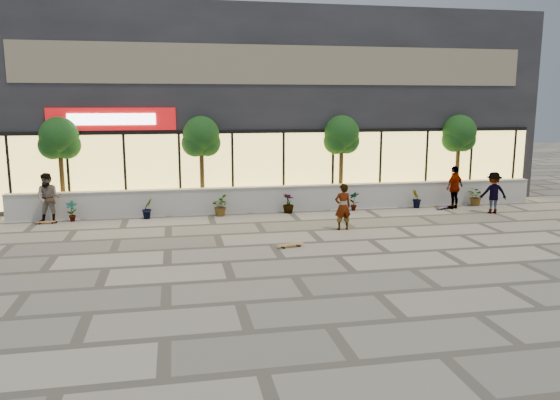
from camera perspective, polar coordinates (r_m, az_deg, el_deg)
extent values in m
plane|color=#A6A090|center=(16.25, 5.92, -5.82)|extent=(80.00, 80.00, 0.00)
cube|color=beige|center=(22.76, 0.84, 0.15)|extent=(22.00, 0.35, 1.00)
cube|color=#B2AFA8|center=(22.68, 0.85, 1.44)|extent=(22.00, 0.42, 0.04)
cube|color=#222227|center=(27.82, -1.49, 9.74)|extent=(24.00, 9.00, 8.50)
cube|color=#FFD866|center=(23.54, 0.36, 3.44)|extent=(23.04, 0.05, 3.00)
cube|color=black|center=(23.37, 0.38, 7.20)|extent=(23.04, 0.08, 0.15)
cube|color=red|center=(23.00, -17.15, 8.08)|extent=(5.00, 0.10, 0.90)
cube|color=white|center=(22.93, -17.17, 8.07)|extent=(3.40, 0.06, 0.45)
cube|color=brown|center=(23.42, 0.37, 13.94)|extent=(21.60, 0.05, 1.60)
imported|color=#183B12|center=(22.12, -20.95, -1.08)|extent=(0.43, 0.29, 0.81)
imported|color=#183B12|center=(21.80, -13.69, -0.84)|extent=(0.57, 0.57, 0.81)
imported|color=#183B12|center=(21.83, -6.33, -0.60)|extent=(0.68, 0.77, 0.81)
imported|color=#183B12|center=(22.23, 0.88, -0.34)|extent=(0.64, 0.64, 0.81)
imported|color=#183B12|center=(22.96, 7.73, -0.10)|extent=(0.46, 0.35, 0.81)
imported|color=#183B12|center=(24.00, 14.08, 0.13)|extent=(0.55, 0.57, 0.81)
imported|color=#183B12|center=(25.30, 19.84, 0.34)|extent=(0.77, 0.84, 0.81)
cylinder|color=#4F391C|center=(23.24, -21.83, 2.42)|extent=(0.18, 0.18, 3.24)
sphere|color=#183B12|center=(23.10, -22.09, 6.22)|extent=(1.50, 1.50, 1.50)
sphere|color=#183B12|center=(23.12, -22.66, 5.29)|extent=(1.10, 1.10, 1.10)
sphere|color=#183B12|center=(23.12, -21.40, 5.38)|extent=(1.10, 1.10, 1.10)
cylinder|color=#4F391C|center=(22.84, -8.15, 2.93)|extent=(0.18, 0.18, 3.24)
sphere|color=#183B12|center=(22.70, -8.25, 6.80)|extent=(1.50, 1.50, 1.50)
sphere|color=#183B12|center=(22.66, -8.86, 5.87)|extent=(1.10, 1.10, 1.10)
sphere|color=#183B12|center=(22.79, -7.60, 5.92)|extent=(1.10, 1.10, 1.10)
cylinder|color=#4F391C|center=(23.89, 6.39, 3.28)|extent=(0.18, 0.18, 3.24)
sphere|color=#183B12|center=(23.76, 6.47, 6.99)|extent=(1.50, 1.50, 1.50)
sphere|color=#183B12|center=(23.66, 5.90, 6.11)|extent=(1.10, 1.10, 1.10)
sphere|color=#183B12|center=(23.90, 6.99, 6.13)|extent=(1.10, 1.10, 1.10)
cylinder|color=#4F391C|center=(26.06, 18.04, 3.42)|extent=(0.18, 0.18, 3.24)
sphere|color=#183B12|center=(25.94, 18.23, 6.81)|extent=(1.50, 1.50, 1.50)
sphere|color=#183B12|center=(25.79, 17.75, 6.02)|extent=(1.10, 1.10, 1.10)
sphere|color=#183B12|center=(26.12, 18.61, 6.02)|extent=(1.10, 1.10, 1.10)
imported|color=white|center=(19.36, 6.58, -0.71)|extent=(0.64, 0.45, 1.66)
imported|color=#91875D|center=(22.02, -23.03, 0.17)|extent=(0.98, 0.80, 1.89)
imported|color=white|center=(24.22, 17.77, 1.26)|extent=(1.15, 0.90, 1.83)
imported|color=maroon|center=(23.77, 21.40, 0.71)|extent=(1.19, 0.83, 1.69)
cube|color=olive|center=(17.06, 1.11, -4.66)|extent=(0.89, 0.42, 0.02)
cylinder|color=black|center=(17.26, 1.80, -4.71)|extent=(0.07, 0.05, 0.06)
cylinder|color=black|center=(17.13, 2.03, -4.83)|extent=(0.07, 0.05, 0.06)
cylinder|color=black|center=(17.04, 0.19, -4.90)|extent=(0.07, 0.05, 0.06)
cylinder|color=black|center=(16.90, 0.41, -5.03)|extent=(0.07, 0.05, 0.06)
cube|color=orange|center=(22.11, -23.26, -2.10)|extent=(0.72, 0.24, 0.02)
cylinder|color=black|center=(22.16, -22.68, -2.18)|extent=(0.05, 0.03, 0.05)
cylinder|color=black|center=(22.03, -22.72, -2.24)|extent=(0.05, 0.03, 0.05)
cylinder|color=black|center=(22.21, -23.79, -2.23)|extent=(0.05, 0.03, 0.05)
cylinder|color=black|center=(22.09, -23.83, -2.29)|extent=(0.05, 0.03, 0.05)
cube|color=brown|center=(24.36, 16.84, -0.62)|extent=(0.78, 0.27, 0.02)
cylinder|color=black|center=(24.52, 17.28, -0.71)|extent=(0.06, 0.03, 0.06)
cylinder|color=black|center=(24.39, 17.41, -0.77)|extent=(0.06, 0.03, 0.06)
cylinder|color=black|center=(24.34, 16.25, -0.73)|extent=(0.06, 0.03, 0.06)
cylinder|color=black|center=(24.22, 16.37, -0.79)|extent=(0.06, 0.03, 0.06)
cube|color=#62549A|center=(24.08, 16.68, -0.74)|extent=(0.75, 0.53, 0.02)
cylinder|color=black|center=(24.32, 16.84, -0.77)|extent=(0.06, 0.05, 0.05)
cylinder|color=black|center=(24.24, 17.11, -0.82)|extent=(0.06, 0.05, 0.05)
cylinder|color=black|center=(23.94, 16.23, -0.91)|extent=(0.06, 0.05, 0.05)
cylinder|color=black|center=(23.87, 16.49, -0.96)|extent=(0.06, 0.05, 0.05)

